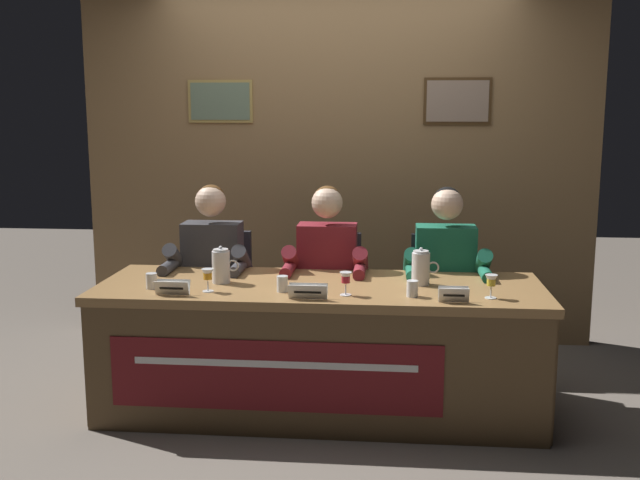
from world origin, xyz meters
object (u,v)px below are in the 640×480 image
at_px(chair_right, 442,309).
at_px(water_cup_right, 412,289).
at_px(panelist_left, 210,269).
at_px(panelist_right, 446,274).
at_px(panelist_center, 326,271).
at_px(nameplate_right, 454,295).
at_px(water_pitcher_left_side, 221,266).
at_px(juice_glass_center, 346,279).
at_px(water_cup_center, 282,285).
at_px(conference_table, 317,331).
at_px(juice_glass_right, 491,282).
at_px(chair_left, 218,304).
at_px(nameplate_left, 172,288).
at_px(chair_center, 329,307).
at_px(water_cup_left, 152,282).
at_px(nameplate_center, 308,291).
at_px(water_pitcher_right_side, 421,268).
at_px(juice_glass_left, 208,276).

distance_m(chair_right, water_cup_right, 0.92).
bearing_deg(panelist_left, panelist_right, 0.00).
relative_size(panelist_center, nameplate_right, 8.13).
bearing_deg(water_pitcher_left_side, panelist_right, 17.94).
distance_m(juice_glass_center, panelist_right, 0.85).
relative_size(water_cup_center, water_pitcher_left_side, 0.40).
distance_m(conference_table, juice_glass_center, 0.38).
distance_m(juice_glass_center, water_cup_center, 0.35).
distance_m(panelist_center, juice_glass_right, 1.10).
xyz_separation_m(chair_left, panelist_left, (0.00, -0.20, 0.28)).
distance_m(panelist_left, water_cup_center, 0.79).
bearing_deg(nameplate_left, conference_table, 15.48).
xyz_separation_m(nameplate_left, water_cup_right, (1.25, 0.08, -0.00)).
distance_m(chair_center, panelist_center, 0.34).
bearing_deg(chair_right, water_cup_left, -154.19).
bearing_deg(nameplate_center, water_cup_left, 170.63).
height_order(chair_right, nameplate_right, chair_right).
bearing_deg(conference_table, panelist_center, 89.52).
relative_size(nameplate_center, panelist_right, 0.16).
xyz_separation_m(nameplate_left, water_pitcher_right_side, (1.30, 0.35, 0.05)).
relative_size(water_cup_center, panelist_right, 0.07).
xyz_separation_m(chair_left, chair_right, (1.44, 0.00, 0.00)).
distance_m(juice_glass_center, water_cup_right, 0.35).
bearing_deg(panelist_left, nameplate_right, -26.86).
xyz_separation_m(water_pitcher_left_side, water_pitcher_right_side, (1.11, 0.06, 0.00)).
relative_size(chair_left, water_pitcher_right_side, 4.28).
bearing_deg(panelist_center, water_cup_center, -107.55).
bearing_deg(chair_center, conference_table, -90.35).
bearing_deg(water_pitcher_right_side, panelist_left, 164.42).
bearing_deg(panelist_center, nameplate_right, -45.68).
bearing_deg(water_pitcher_left_side, chair_center, 47.90).
xyz_separation_m(panelist_left, panelist_center, (0.72, 0.00, 0.00)).
bearing_deg(water_cup_center, juice_glass_center, -8.02).
xyz_separation_m(conference_table, chair_right, (0.73, 0.70, -0.05)).
bearing_deg(nameplate_center, water_cup_center, 136.64).
relative_size(juice_glass_center, panelist_right, 0.10).
xyz_separation_m(chair_right, water_pitcher_left_side, (-1.27, -0.61, 0.38)).
distance_m(juice_glass_left, water_cup_left, 0.33).
xyz_separation_m(chair_left, panelist_center, (0.72, -0.20, 0.28)).
bearing_deg(conference_table, chair_right, 44.10).
bearing_deg(nameplate_center, juice_glass_left, 169.05).
height_order(chair_left, panelist_left, panelist_left).
xyz_separation_m(panelist_right, juice_glass_right, (0.18, -0.62, 0.10)).
bearing_deg(chair_right, juice_glass_center, -124.24).
xyz_separation_m(conference_table, panelist_left, (-0.72, 0.50, 0.22)).
xyz_separation_m(chair_right, nameplate_right, (-0.02, -0.92, 0.33)).
height_order(juice_glass_left, panelist_right, panelist_right).
bearing_deg(chair_left, juice_glass_right, -26.90).
distance_m(panelist_left, chair_center, 0.80).
bearing_deg(juice_glass_right, nameplate_left, -177.06).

